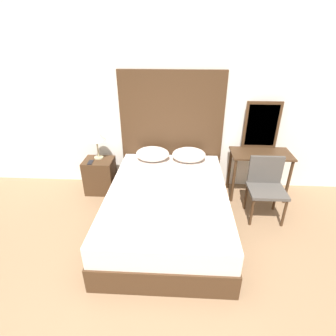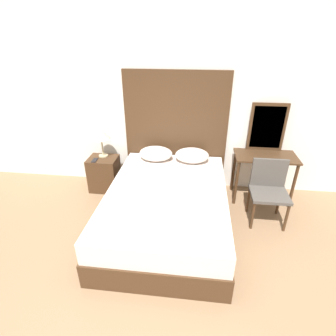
% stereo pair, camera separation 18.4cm
% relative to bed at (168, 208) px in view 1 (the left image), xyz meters
% --- Properties ---
extents(ground_plane, '(16.00, 16.00, 0.00)m').
position_rel_bed_xyz_m(ground_plane, '(-0.12, -1.46, -0.28)').
color(ground_plane, '#8C6B4C').
extents(wall_back, '(10.00, 0.06, 2.70)m').
position_rel_bed_xyz_m(wall_back, '(-0.12, 1.17, 1.07)').
color(wall_back, white).
rests_on(wall_back, ground_plane).
extents(bed, '(1.49, 2.14, 0.56)m').
position_rel_bed_xyz_m(bed, '(0.00, 0.00, 0.00)').
color(bed, '#422B19').
rests_on(bed, ground_plane).
extents(headboard, '(1.57, 0.05, 1.84)m').
position_rel_bed_xyz_m(headboard, '(-0.00, 1.10, 0.65)').
color(headboard, '#422B19').
rests_on(headboard, ground_plane).
extents(pillow_left, '(0.50, 0.36, 0.21)m').
position_rel_bed_xyz_m(pillow_left, '(-0.27, 0.84, 0.39)').
color(pillow_left, silver).
rests_on(pillow_left, bed).
extents(pillow_right, '(0.50, 0.36, 0.21)m').
position_rel_bed_xyz_m(pillow_right, '(0.27, 0.84, 0.39)').
color(pillow_right, silver).
rests_on(pillow_right, bed).
extents(phone_on_bed, '(0.16, 0.16, 0.01)m').
position_rel_bed_xyz_m(phone_on_bed, '(0.29, -0.16, 0.29)').
color(phone_on_bed, '#B7B7BC').
rests_on(phone_on_bed, bed).
extents(nightstand, '(0.45, 0.38, 0.55)m').
position_rel_bed_xyz_m(nightstand, '(-1.12, 0.81, -0.00)').
color(nightstand, '#422B19').
rests_on(nightstand, ground_plane).
extents(table_lamp, '(0.28, 0.28, 0.45)m').
position_rel_bed_xyz_m(table_lamp, '(-1.13, 0.89, 0.63)').
color(table_lamp, tan).
rests_on(table_lamp, nightstand).
extents(phone_on_nightstand, '(0.08, 0.15, 0.01)m').
position_rel_bed_xyz_m(phone_on_nightstand, '(-1.21, 0.72, 0.28)').
color(phone_on_nightstand, black).
rests_on(phone_on_nightstand, nightstand).
extents(vanity_desk, '(0.87, 0.47, 0.72)m').
position_rel_bed_xyz_m(vanity_desk, '(1.34, 0.83, 0.31)').
color(vanity_desk, '#422B19').
rests_on(vanity_desk, ground_plane).
extents(vanity_mirror, '(0.51, 0.03, 0.71)m').
position_rel_bed_xyz_m(vanity_mirror, '(1.34, 1.04, 0.80)').
color(vanity_mirror, '#422B19').
rests_on(vanity_mirror, vanity_desk).
extents(chair, '(0.48, 0.43, 0.84)m').
position_rel_bed_xyz_m(chair, '(1.31, 0.34, 0.21)').
color(chair, '#4C4742').
rests_on(chair, ground_plane).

